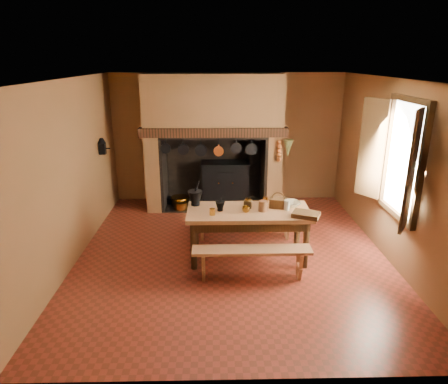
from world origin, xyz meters
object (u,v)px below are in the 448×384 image
iron_range (226,182)px  work_table (249,218)px  bench_front (252,256)px  coffee_grinder (248,203)px  wicker_basket (278,202)px  mixing_bowl (291,204)px

iron_range → work_table: 2.64m
bench_front → work_table: bearing=90.0°
iron_range → work_table: (0.29, -2.62, 0.22)m
coffee_grinder → wicker_basket: size_ratio=0.62×
bench_front → mixing_bowl: size_ratio=5.71×
iron_range → mixing_bowl: 2.67m
mixing_bowl → wicker_basket: (-0.21, -0.04, 0.05)m
work_table → coffee_grinder: size_ratio=10.39×
bench_front → mixing_bowl: 1.17m
iron_range → work_table: bearing=-83.7°
bench_front → coffee_grinder: coffee_grinder is taller
iron_range → work_table: size_ratio=0.83×
iron_range → bench_front: iron_range is taller
iron_range → mixing_bowl: bearing=-68.3°
iron_range → coffee_grinder: size_ratio=8.65×
iron_range → mixing_bowl: (0.98, -2.45, 0.39)m
mixing_bowl → coffee_grinder: bearing=-176.7°
iron_range → wicker_basket: 2.64m
iron_range → wicker_basket: (0.76, -2.49, 0.43)m
coffee_grinder → iron_range: bearing=110.7°
work_table → wicker_basket: 0.53m
work_table → mixing_bowl: (0.69, 0.16, 0.17)m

